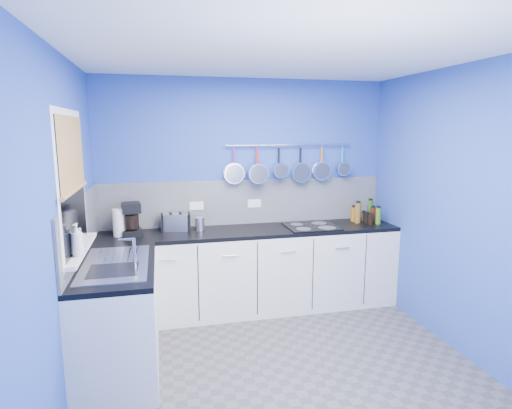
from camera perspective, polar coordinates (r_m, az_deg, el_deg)
name	(u,v)px	position (r m, az deg, el deg)	size (l,w,h in m)	color
floor	(282,369)	(3.75, 3.59, -21.40)	(3.20, 3.00, 0.02)	#47474C
ceiling	(286,51)	(3.24, 4.11, 20.09)	(3.20, 3.00, 0.02)	white
wall_back	(245,193)	(4.71, -1.50, 1.61)	(3.20, 0.02, 2.50)	#2947A7
wall_front	(385,293)	(1.93, 17.17, -11.49)	(3.20, 0.02, 2.50)	#2947A7
wall_left	(62,232)	(3.21, -24.96, -3.41)	(0.02, 3.00, 2.50)	#2947A7
wall_right	(462,212)	(4.04, 26.28, -0.89)	(0.02, 3.00, 2.50)	#2947A7
backsplash_back	(246,202)	(4.71, -1.44, 0.37)	(3.20, 0.02, 0.50)	#9D9FA6
backsplash_left	(81,227)	(3.80, -22.71, -2.80)	(0.02, 1.80, 0.50)	#9D9FA6
cabinet_run_back	(251,271)	(4.61, -0.67, -9.08)	(3.20, 0.60, 0.86)	silver
worktop_back	(251,231)	(4.48, -0.68, -3.65)	(3.20, 0.60, 0.04)	black
cabinet_run_left	(119,319)	(3.70, -18.16, -14.62)	(0.60, 1.20, 0.86)	silver
worktop_left	(116,266)	(3.54, -18.56, -7.98)	(0.60, 1.20, 0.04)	black
window_frame	(72,184)	(3.44, -23.76, 2.63)	(0.01, 1.00, 1.10)	white
window_glass	(73,184)	(3.44, -23.68, 2.63)	(0.01, 0.90, 1.00)	black
bamboo_blind	(72,153)	(3.42, -23.81, 6.38)	(0.01, 0.90, 0.55)	tan
window_sill	(81,249)	(3.53, -22.76, -5.66)	(0.10, 0.98, 0.03)	white
sink_unit	(116,263)	(3.53, -18.59, -7.61)	(0.50, 0.95, 0.01)	silver
mixer_tap	(134,253)	(3.31, -16.23, -6.38)	(0.12, 0.08, 0.26)	silver
socket_left	(197,206)	(4.62, -8.10, -0.17)	(0.15, 0.01, 0.09)	white
socket_right	(254,203)	(4.72, -0.22, 0.15)	(0.15, 0.01, 0.09)	white
pot_rail	(290,145)	(4.73, 4.62, 8.07)	(0.02, 0.02, 1.45)	silver
soap_bottle_a	(77,240)	(3.28, -23.22, -4.44)	(0.09, 0.09, 0.24)	white
soap_bottle_b	(81,239)	(3.42, -22.77, -4.40)	(0.08, 0.08, 0.17)	white
paper_towel	(119,223)	(4.39, -18.14, -2.35)	(0.12, 0.12, 0.28)	white
coffee_maker	(132,219)	(4.38, -16.60, -1.93)	(0.19, 0.21, 0.33)	black
toaster	(176,222)	(4.50, -10.88, -2.35)	(0.28, 0.16, 0.18)	silver
canister	(200,224)	(4.45, -7.65, -2.65)	(0.10, 0.10, 0.14)	silver
hob	(312,227)	(4.62, 7.57, -3.00)	(0.55, 0.48, 0.01)	black
pan_0	(234,165)	(4.58, -3.00, 5.42)	(0.22, 0.06, 0.41)	silver
pan_1	(257,164)	(4.63, 0.11, 5.49)	(0.22, 0.13, 0.41)	silver
pan_2	(279,161)	(4.69, 3.14, 5.88)	(0.17, 0.13, 0.36)	silver
pan_3	(301,164)	(4.77, 6.09, 5.56)	(0.23, 0.08, 0.42)	silver
pan_4	(322,163)	(4.86, 8.93, 5.66)	(0.21, 0.07, 0.40)	silver
pan_5	(342,160)	(4.96, 11.68, 5.93)	(0.17, 0.09, 0.36)	silver
condiment_0	(370,210)	(5.09, 15.28, -0.76)	(0.06, 0.06, 0.24)	#265919
condiment_1	(364,217)	(5.03, 14.47, -1.61)	(0.06, 0.06, 0.10)	brown
condiment_2	(354,214)	(4.99, 13.20, -1.29)	(0.07, 0.07, 0.17)	#8C5914
condiment_3	(373,215)	(5.00, 15.61, -1.35)	(0.06, 0.06, 0.17)	#4C190C
condiment_4	(366,218)	(4.95, 14.79, -1.77)	(0.07, 0.07, 0.11)	black
condiment_5	(358,213)	(4.91, 13.69, -1.11)	(0.07, 0.07, 0.23)	brown
condiment_6	(378,216)	(4.91, 16.30, -1.50)	(0.06, 0.06, 0.18)	#3F721E
condiment_7	(371,219)	(4.88, 15.33, -1.97)	(0.07, 0.07, 0.11)	black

